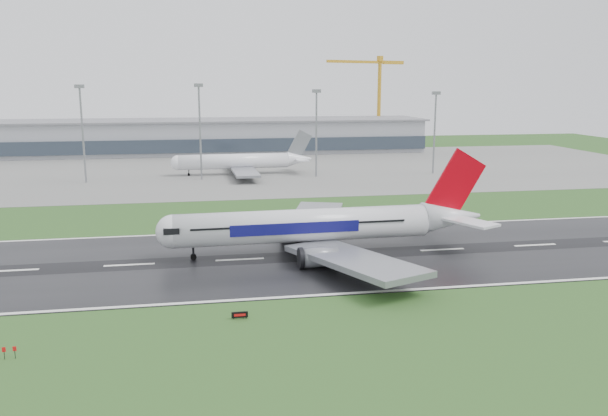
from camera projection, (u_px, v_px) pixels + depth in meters
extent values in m
plane|color=#23491A|center=(129.00, 265.00, 110.46)|extent=(520.00, 520.00, 0.00)
cube|color=black|center=(129.00, 265.00, 110.45)|extent=(400.00, 45.00, 0.10)
cube|color=slate|center=(164.00, 171.00, 231.08)|extent=(400.00, 130.00, 0.08)
cube|color=gray|center=(169.00, 137.00, 287.50)|extent=(240.00, 36.00, 15.00)
cylinder|color=gray|center=(83.00, 136.00, 199.82)|extent=(0.64, 0.64, 30.92)
cylinder|color=gray|center=(200.00, 134.00, 206.21)|extent=(0.64, 0.64, 31.26)
cylinder|color=gray|center=(316.00, 135.00, 213.21)|extent=(0.64, 0.64, 29.28)
cylinder|color=gray|center=(434.00, 135.00, 220.68)|extent=(0.64, 0.64, 28.49)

